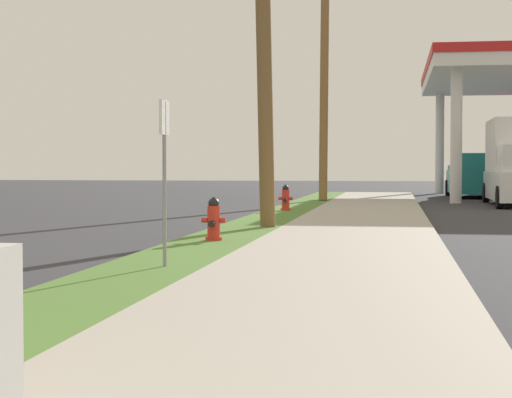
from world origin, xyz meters
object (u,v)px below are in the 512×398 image
fire_hydrant_third (286,199)px  street_sign_post (164,148)px  fire_hydrant_second (214,222)px  truck_teal_at_far_bay (473,177)px  truck_navy_on_apron (506,176)px  utility_pole_background (324,72)px

fire_hydrant_third → street_sign_post: (0.23, -14.17, 1.19)m
fire_hydrant_second → truck_teal_at_far_bay: truck_teal_at_far_bay is taller
truck_navy_on_apron → truck_teal_at_far_bay: same height
fire_hydrant_third → street_sign_post: bearing=-89.1°
fire_hydrant_third → truck_teal_at_far_bay: truck_teal_at_far_bay is taller
utility_pole_background → truck_navy_on_apron: bearing=51.7°
fire_hydrant_second → utility_pole_background: 18.62m
street_sign_post → utility_pole_background: bearing=89.3°
fire_hydrant_second → street_sign_post: street_sign_post is taller
utility_pole_background → truck_navy_on_apron: size_ratio=1.73×
street_sign_post → fire_hydrant_second: bearing=92.7°
street_sign_post → truck_teal_at_far_bay: bearing=77.7°
truck_teal_at_far_bay → fire_hydrant_third: bearing=-113.9°
street_sign_post → truck_navy_on_apron: 33.01m
truck_navy_on_apron → truck_teal_at_far_bay: (-1.83, -2.91, 0.00)m
fire_hydrant_second → truck_navy_on_apron: size_ratio=0.14×
truck_navy_on_apron → truck_teal_at_far_bay: bearing=-122.1°
fire_hydrant_second → street_sign_post: (0.18, -3.89, 1.19)m
fire_hydrant_second → street_sign_post: bearing=-87.3°
street_sign_post → truck_teal_at_far_bay: size_ratio=0.39×
street_sign_post → truck_teal_at_far_bay: street_sign_post is taller
street_sign_post → truck_navy_on_apron: size_ratio=0.39×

